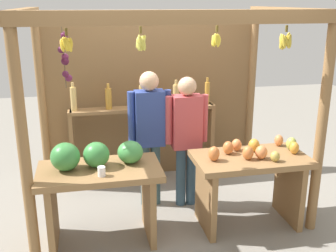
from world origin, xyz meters
name	(u,v)px	position (x,y,z in m)	size (l,w,h in m)	color
ground_plane	(165,202)	(0.00, 0.00, 0.00)	(12.00, 12.00, 0.00)	gray
market_stall	(158,88)	(0.00, 0.38, 1.30)	(2.88, 1.83, 2.20)	olive
fruit_counter_left	(98,179)	(-0.77, -0.63, 0.66)	(1.16, 0.64, 1.03)	olive
fruit_counter_right	(250,173)	(0.77, -0.64, 0.58)	(1.16, 0.64, 0.92)	olive
bottle_shelf_unit	(143,123)	(-0.16, 0.65, 0.79)	(1.84, 0.22, 1.35)	olive
vendor_man	(150,128)	(-0.17, 0.00, 0.93)	(0.48, 0.21, 1.56)	#3B585D
vendor_woman	(187,131)	(0.23, -0.09, 0.89)	(0.48, 0.20, 1.50)	#34536A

